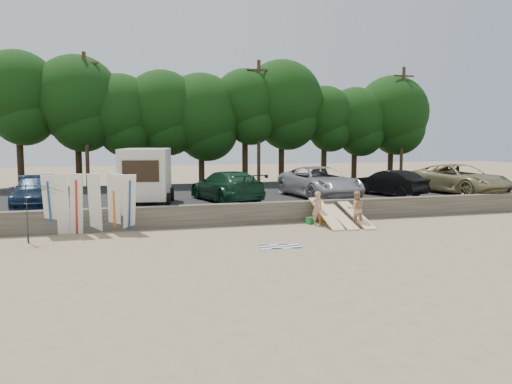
% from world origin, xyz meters
% --- Properties ---
extents(ground, '(120.00, 120.00, 0.00)m').
position_xyz_m(ground, '(0.00, 0.00, 0.00)').
color(ground, tan).
rests_on(ground, ground).
extents(seawall, '(44.00, 0.50, 1.00)m').
position_xyz_m(seawall, '(0.00, 3.00, 0.50)').
color(seawall, '#6B6356').
rests_on(seawall, ground).
extents(parking_lot, '(44.00, 14.50, 0.70)m').
position_xyz_m(parking_lot, '(0.00, 10.50, 0.35)').
color(parking_lot, '#282828').
rests_on(parking_lot, ground).
extents(treeline, '(34.13, 6.27, 9.39)m').
position_xyz_m(treeline, '(-0.48, 17.56, 6.36)').
color(treeline, '#382616').
rests_on(treeline, parking_lot).
extents(utility_poles, '(25.80, 0.26, 9.00)m').
position_xyz_m(utility_poles, '(2.00, 16.00, 5.43)').
color(utility_poles, '#473321').
rests_on(utility_poles, parking_lot).
extents(box_trailer, '(3.13, 4.72, 2.80)m').
position_xyz_m(box_trailer, '(-6.84, 6.12, 2.27)').
color(box_trailer, beige).
rests_on(box_trailer, parking_lot).
extents(car_0, '(2.50, 5.24, 1.47)m').
position_xyz_m(car_0, '(-12.05, 6.55, 1.44)').
color(car_0, '#122541').
rests_on(car_0, parking_lot).
extents(car_1, '(3.44, 5.91, 1.61)m').
position_xyz_m(car_1, '(-2.68, 6.38, 1.50)').
color(car_1, '#153A24').
rests_on(car_1, parking_lot).
extents(car_2, '(3.30, 6.45, 1.74)m').
position_xyz_m(car_2, '(2.74, 6.49, 1.57)').
color(car_2, '#97969B').
rests_on(car_2, parking_lot).
extents(car_3, '(3.02, 4.75, 1.48)m').
position_xyz_m(car_3, '(7.12, 6.44, 1.44)').
color(car_3, black).
rests_on(car_3, parking_lot).
extents(car_4, '(3.78, 6.71, 1.77)m').
position_xyz_m(car_4, '(11.73, 6.12, 1.58)').
color(car_4, '#8A8058').
rests_on(car_4, parking_lot).
extents(surfboard_upright_0, '(0.54, 0.78, 2.52)m').
position_xyz_m(surfboard_upright_0, '(-11.00, 2.62, 1.26)').
color(surfboard_upright_0, white).
rests_on(surfboard_upright_0, ground).
extents(surfboard_upright_1, '(0.51, 0.56, 2.56)m').
position_xyz_m(surfboard_upright_1, '(-10.49, 2.53, 1.28)').
color(surfboard_upright_1, white).
rests_on(surfboard_upright_1, ground).
extents(surfboard_upright_2, '(0.58, 0.64, 2.56)m').
position_xyz_m(surfboard_upright_2, '(-9.95, 2.44, 1.28)').
color(surfboard_upright_2, white).
rests_on(surfboard_upright_2, ground).
extents(surfboard_upright_3, '(0.57, 0.68, 2.55)m').
position_xyz_m(surfboard_upright_3, '(-9.22, 2.53, 1.27)').
color(surfboard_upright_3, white).
rests_on(surfboard_upright_3, ground).
extents(surfboard_upright_4, '(0.52, 0.56, 2.57)m').
position_xyz_m(surfboard_upright_4, '(-8.45, 2.61, 1.28)').
color(surfboard_upright_4, white).
rests_on(surfboard_upright_4, ground).
extents(surfboard_upright_5, '(0.62, 0.88, 2.50)m').
position_xyz_m(surfboard_upright_5, '(-8.23, 2.62, 1.25)').
color(surfboard_upright_5, white).
rests_on(surfboard_upright_5, ground).
extents(surfboard_upright_6, '(0.58, 0.88, 2.50)m').
position_xyz_m(surfboard_upright_6, '(-7.82, 2.45, 1.25)').
color(surfboard_upright_6, white).
rests_on(surfboard_upright_6, ground).
extents(surfboard_low_0, '(0.56, 2.82, 1.16)m').
position_xyz_m(surfboard_low_0, '(0.86, 1.50, 0.58)').
color(surfboard_low_0, '#FFDFA0').
rests_on(surfboard_low_0, ground).
extents(surfboard_low_1, '(0.56, 2.90, 0.89)m').
position_xyz_m(surfboard_low_1, '(1.53, 1.45, 0.44)').
color(surfboard_low_1, '#FFDFA0').
rests_on(surfboard_low_1, ground).
extents(surfboard_low_2, '(0.56, 2.89, 0.95)m').
position_xyz_m(surfboard_low_2, '(2.31, 1.35, 0.48)').
color(surfboard_low_2, '#FFDFA0').
rests_on(surfboard_low_2, ground).
extents(beachgoer_a, '(0.63, 0.46, 1.58)m').
position_xyz_m(beachgoer_a, '(0.54, 1.80, 0.79)').
color(beachgoer_a, tan).
rests_on(beachgoer_a, ground).
extents(beachgoer_b, '(0.91, 0.78, 1.64)m').
position_xyz_m(beachgoer_b, '(2.06, 0.90, 0.82)').
color(beachgoer_b, tan).
rests_on(beachgoer_b, ground).
extents(cooler, '(0.46, 0.41, 0.32)m').
position_xyz_m(cooler, '(0.40, 2.20, 0.16)').
color(cooler, '#23833C').
rests_on(cooler, ground).
extents(gear_bag, '(0.35, 0.31, 0.22)m').
position_xyz_m(gear_bag, '(1.22, 2.40, 0.11)').
color(gear_bag, '#BF7316').
rests_on(gear_bag, ground).
extents(beach_towel, '(1.70, 1.70, 0.00)m').
position_xyz_m(beach_towel, '(-2.63, -2.16, 0.01)').
color(beach_towel, white).
rests_on(beach_towel, ground).
extents(beach_umbrella, '(2.95, 2.91, 2.35)m').
position_xyz_m(beach_umbrella, '(-11.58, 1.16, 1.18)').
color(beach_umbrella, '#212229').
rests_on(beach_umbrella, ground).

